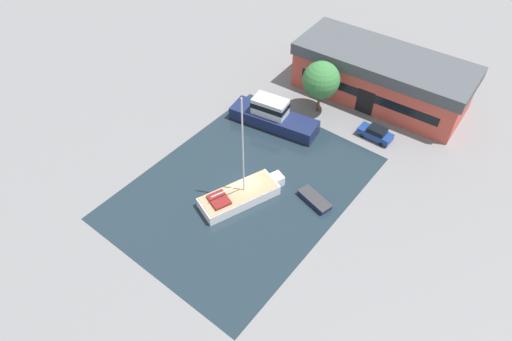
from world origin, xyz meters
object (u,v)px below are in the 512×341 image
at_px(sailboat_moored, 240,195).
at_px(small_dinghy, 315,200).
at_px(warehouse_building, 381,76).
at_px(quay_tree_near_building, 321,80).
at_px(parked_car, 376,133).
at_px(motor_cruiser, 273,116).

bearing_deg(sailboat_moored, small_dinghy, 56.51).
relative_size(warehouse_building, quay_tree_near_building, 3.27).
bearing_deg(parked_car, sailboat_moored, 159.86).
bearing_deg(motor_cruiser, parked_car, -72.98).
relative_size(quay_tree_near_building, sailboat_moored, 0.54).
relative_size(sailboat_moored, small_dinghy, 3.14).
distance_m(parked_car, small_dinghy, 13.63).
relative_size(quay_tree_near_building, motor_cruiser, 0.61).
bearing_deg(quay_tree_near_building, sailboat_moored, -83.86).
bearing_deg(small_dinghy, sailboat_moored, -39.64).
relative_size(sailboat_moored, motor_cruiser, 1.13).
relative_size(quay_tree_near_building, small_dinghy, 1.69).
distance_m(warehouse_building, quay_tree_near_building, 9.36).
xyz_separation_m(warehouse_building, quay_tree_near_building, (-4.74, -7.92, 1.57)).
relative_size(quay_tree_near_building, parked_car, 1.70).
relative_size(warehouse_building, small_dinghy, 5.53).
relative_size(warehouse_building, motor_cruiser, 1.99).
bearing_deg(small_dinghy, quay_tree_near_building, -133.87).
xyz_separation_m(quay_tree_near_building, motor_cruiser, (-2.97, -6.19, -3.47)).
height_order(warehouse_building, quay_tree_near_building, quay_tree_near_building).
bearing_deg(motor_cruiser, quay_tree_near_building, -35.41).
height_order(warehouse_building, small_dinghy, warehouse_building).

